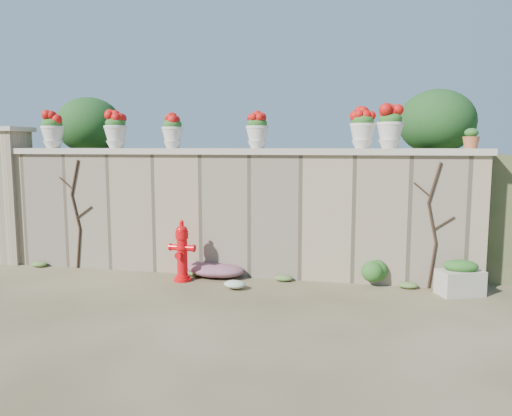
% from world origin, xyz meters
% --- Properties ---
extents(ground, '(80.00, 80.00, 0.00)m').
position_xyz_m(ground, '(0.00, 0.00, 0.00)').
color(ground, '#4A3C25').
rests_on(ground, ground).
extents(stone_wall, '(8.00, 0.40, 2.00)m').
position_xyz_m(stone_wall, '(0.00, 1.80, 1.00)').
color(stone_wall, gray).
rests_on(stone_wall, ground).
extents(wall_cap, '(8.10, 0.52, 0.10)m').
position_xyz_m(wall_cap, '(0.00, 1.80, 2.05)').
color(wall_cap, '#BCB49F').
rests_on(wall_cap, stone_wall).
extents(gate_pillar, '(0.72, 0.72, 2.48)m').
position_xyz_m(gate_pillar, '(-4.15, 1.80, 1.26)').
color(gate_pillar, gray).
rests_on(gate_pillar, ground).
extents(raised_fill, '(9.00, 6.00, 2.00)m').
position_xyz_m(raised_fill, '(0.00, 5.00, 1.00)').
color(raised_fill, '#384C23').
rests_on(raised_fill, ground).
extents(back_shrub_left, '(1.30, 1.30, 1.10)m').
position_xyz_m(back_shrub_left, '(-3.20, 3.00, 2.55)').
color(back_shrub_left, '#143814').
rests_on(back_shrub_left, raised_fill).
extents(back_shrub_right, '(1.30, 1.30, 1.10)m').
position_xyz_m(back_shrub_right, '(3.40, 3.00, 2.55)').
color(back_shrub_right, '#143814').
rests_on(back_shrub_right, raised_fill).
extents(vine_left, '(0.60, 0.04, 1.91)m').
position_xyz_m(vine_left, '(-2.67, 1.58, 0.99)').
color(vine_left, black).
rests_on(vine_left, ground).
extents(vine_right, '(0.60, 0.04, 1.91)m').
position_xyz_m(vine_right, '(3.23, 1.58, 0.99)').
color(vine_right, black).
rests_on(vine_right, ground).
extents(fire_hydrant, '(0.42, 0.30, 0.97)m').
position_xyz_m(fire_hydrant, '(-0.58, 1.17, 0.49)').
color(fire_hydrant, red).
rests_on(fire_hydrant, ground).
extents(planter_box, '(0.71, 0.58, 0.52)m').
position_xyz_m(planter_box, '(3.60, 1.32, 0.24)').
color(planter_box, '#BCB49F').
rests_on(planter_box, ground).
extents(green_shrub, '(0.55, 0.50, 0.52)m').
position_xyz_m(green_shrub, '(2.33, 1.55, 0.26)').
color(green_shrub, '#1E5119').
rests_on(green_shrub, ground).
extents(magenta_clump, '(1.02, 0.68, 0.27)m').
position_xyz_m(magenta_clump, '(-0.18, 1.55, 0.14)').
color(magenta_clump, '#AD227E').
rests_on(magenta_clump, ground).
extents(white_flowers, '(0.49, 0.39, 0.17)m').
position_xyz_m(white_flowers, '(0.35, 0.90, 0.09)').
color(white_flowers, white).
rests_on(white_flowers, ground).
extents(urn_pot_0, '(0.40, 0.40, 0.63)m').
position_xyz_m(urn_pot_0, '(-3.21, 1.80, 2.41)').
color(urn_pot_0, beige).
rests_on(urn_pot_0, wall_cap).
extents(urn_pot_1, '(0.40, 0.40, 0.62)m').
position_xyz_m(urn_pot_1, '(-1.99, 1.80, 2.41)').
color(urn_pot_1, beige).
rests_on(urn_pot_1, wall_cap).
extents(urn_pot_2, '(0.36, 0.36, 0.57)m').
position_xyz_m(urn_pot_2, '(-0.95, 1.80, 2.38)').
color(urn_pot_2, beige).
rests_on(urn_pot_2, wall_cap).
extents(urn_pot_3, '(0.37, 0.37, 0.58)m').
position_xyz_m(urn_pot_3, '(0.50, 1.80, 2.39)').
color(urn_pot_3, beige).
rests_on(urn_pot_3, wall_cap).
extents(urn_pot_4, '(0.39, 0.39, 0.62)m').
position_xyz_m(urn_pot_4, '(2.17, 1.80, 2.40)').
color(urn_pot_4, beige).
rests_on(urn_pot_4, wall_cap).
extents(urn_pot_5, '(0.41, 0.41, 0.64)m').
position_xyz_m(urn_pot_5, '(2.57, 1.80, 2.42)').
color(urn_pot_5, beige).
rests_on(urn_pot_5, wall_cap).
extents(terracotta_pot, '(0.24, 0.24, 0.29)m').
position_xyz_m(terracotta_pot, '(3.74, 1.80, 2.23)').
color(terracotta_pot, '#A65932').
rests_on(terracotta_pot, wall_cap).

